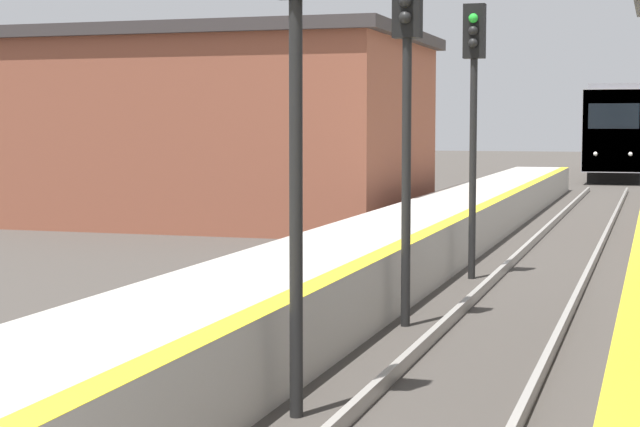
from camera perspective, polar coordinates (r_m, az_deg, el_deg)
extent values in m
cube|color=black|center=(56.46, 15.70, 2.25)|extent=(2.21, 17.17, 0.55)
cube|color=#99999E|center=(56.41, 15.75, 4.33)|extent=(2.60, 19.08, 3.55)
cube|color=red|center=(46.96, 15.38, 4.28)|extent=(2.55, 0.16, 3.48)
cube|color=black|center=(46.90, 15.39, 5.03)|extent=(2.08, 0.06, 1.07)
cube|color=slate|center=(56.43, 15.80, 6.25)|extent=(2.21, 18.12, 0.24)
sphere|color=white|center=(46.95, 14.48, 3.10)|extent=(0.18, 0.18, 0.18)
sphere|color=white|center=(46.89, 16.22, 3.06)|extent=(0.18, 0.18, 0.18)
cylinder|color=black|center=(9.44, -1.29, 0.13)|extent=(0.12, 0.12, 3.71)
cylinder|color=black|center=(13.78, 4.62, 1.59)|extent=(0.12, 0.12, 3.71)
cube|color=black|center=(13.84, 4.69, 11.17)|extent=(0.36, 0.20, 0.90)
sphere|color=black|center=(13.71, 4.56, 11.23)|extent=(0.16, 0.16, 0.16)
sphere|color=black|center=(13.69, 4.56, 10.39)|extent=(0.16, 0.16, 0.16)
cylinder|color=black|center=(18.18, 8.15, 2.34)|extent=(0.12, 0.12, 3.71)
cube|color=black|center=(18.22, 8.24, 9.60)|extent=(0.36, 0.20, 0.90)
sphere|color=green|center=(18.11, 8.18, 10.27)|extent=(0.16, 0.16, 0.16)
sphere|color=black|center=(18.09, 8.17, 9.63)|extent=(0.16, 0.16, 0.16)
sphere|color=black|center=(18.08, 8.16, 8.99)|extent=(0.16, 0.16, 0.16)
cube|color=brown|center=(28.83, -4.92, 4.27)|extent=(9.75, 7.64, 4.72)
cube|color=#383333|center=(28.92, -4.96, 9.24)|extent=(10.23, 8.02, 0.30)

